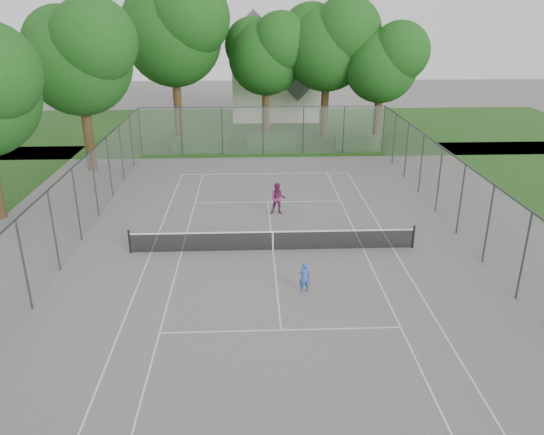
{
  "coord_description": "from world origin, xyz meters",
  "views": [
    {
      "loc": [
        -0.95,
        -21.72,
        10.23
      ],
      "look_at": [
        0.0,
        1.0,
        1.2
      ],
      "focal_mm": 35.0,
      "sensor_mm": 36.0,
      "label": 1
    }
  ],
  "objects_px": {
    "girl_player": "(304,277)",
    "woman_player": "(278,199)",
    "tennis_net": "(273,240)",
    "house": "(275,75)"
  },
  "relations": [
    {
      "from": "tennis_net",
      "to": "girl_player",
      "type": "bearing_deg",
      "value": -74.54
    },
    {
      "from": "tennis_net",
      "to": "girl_player",
      "type": "relative_size",
      "value": 10.35
    },
    {
      "from": "girl_player",
      "to": "tennis_net",
      "type": "bearing_deg",
      "value": -85.81
    },
    {
      "from": "house",
      "to": "girl_player",
      "type": "bearing_deg",
      "value": -90.79
    },
    {
      "from": "tennis_net",
      "to": "girl_player",
      "type": "xyz_separation_m",
      "value": [
        1.04,
        -3.77,
        0.11
      ]
    },
    {
      "from": "girl_player",
      "to": "woman_player",
      "type": "distance_m",
      "value": 8.4
    },
    {
      "from": "tennis_net",
      "to": "woman_player",
      "type": "distance_m",
      "value": 4.64
    },
    {
      "from": "tennis_net",
      "to": "girl_player",
      "type": "height_order",
      "value": "girl_player"
    },
    {
      "from": "tennis_net",
      "to": "house",
      "type": "height_order",
      "value": "house"
    },
    {
      "from": "girl_player",
      "to": "house",
      "type": "bearing_deg",
      "value": -102.06
    }
  ]
}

